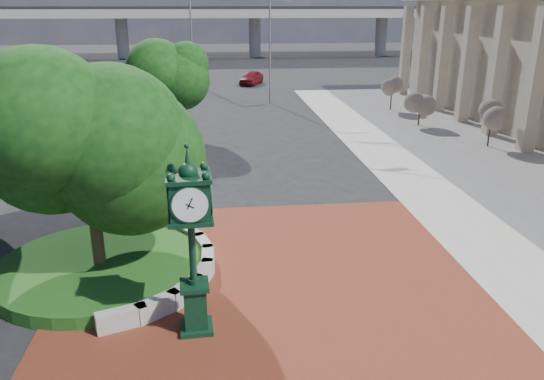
% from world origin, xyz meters
% --- Properties ---
extents(ground, '(200.00, 200.00, 0.00)m').
position_xyz_m(ground, '(0.00, 0.00, 0.00)').
color(ground, black).
rests_on(ground, ground).
extents(plaza, '(12.00, 12.00, 0.04)m').
position_xyz_m(plaza, '(0.00, -1.00, 0.02)').
color(plaza, maroon).
rests_on(plaza, ground).
extents(planter_wall, '(2.96, 6.77, 0.54)m').
position_xyz_m(planter_wall, '(-2.71, -0.00, 0.27)').
color(planter_wall, '#9E9B93').
rests_on(planter_wall, ground).
extents(grass_bed, '(6.10, 6.10, 0.40)m').
position_xyz_m(grass_bed, '(-5.00, 0.00, 0.20)').
color(grass_bed, '#124015').
rests_on(grass_bed, ground).
extents(overpass, '(90.00, 12.00, 7.50)m').
position_xyz_m(overpass, '(-0.22, 70.00, 6.54)').
color(overpass, '#9E9B93').
rests_on(overpass, ground).
extents(tree_planter, '(5.20, 5.20, 6.33)m').
position_xyz_m(tree_planter, '(-5.00, 0.00, 3.72)').
color(tree_planter, '#38281C').
rests_on(tree_planter, ground).
extents(tree_street, '(4.40, 4.40, 5.45)m').
position_xyz_m(tree_street, '(-4.00, 18.00, 3.24)').
color(tree_street, '#38281C').
rests_on(tree_street, ground).
extents(post_clock, '(1.04, 1.04, 4.71)m').
position_xyz_m(post_clock, '(-2.06, -3.28, 2.59)').
color(post_clock, black).
rests_on(post_clock, ground).
extents(parked_car, '(2.98, 4.29, 1.36)m').
position_xyz_m(parked_car, '(2.34, 39.68, 0.68)').
color(parked_car, maroon).
rests_on(parked_car, ground).
extents(street_lamp_near, '(1.81, 0.25, 8.07)m').
position_xyz_m(street_lamp_near, '(3.26, 28.58, 4.73)').
color(street_lamp_near, slate).
rests_on(street_lamp_near, ground).
extents(street_lamp_far, '(2.11, 1.06, 9.98)m').
position_xyz_m(street_lamp_far, '(-3.34, 41.27, 5.85)').
color(street_lamp_far, slate).
rests_on(street_lamp_far, ground).
extents(shrub_near, '(1.20, 1.20, 2.20)m').
position_xyz_m(shrub_near, '(13.97, 13.16, 1.59)').
color(shrub_near, '#38281C').
rests_on(shrub_near, ground).
extents(shrub_mid, '(1.20, 1.20, 2.20)m').
position_xyz_m(shrub_mid, '(12.09, 19.02, 1.59)').
color(shrub_mid, '#38281C').
rests_on(shrub_mid, ground).
extents(shrub_far, '(1.20, 1.20, 2.20)m').
position_xyz_m(shrub_far, '(11.98, 24.61, 1.59)').
color(shrub_far, '#38281C').
rests_on(shrub_far, ground).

